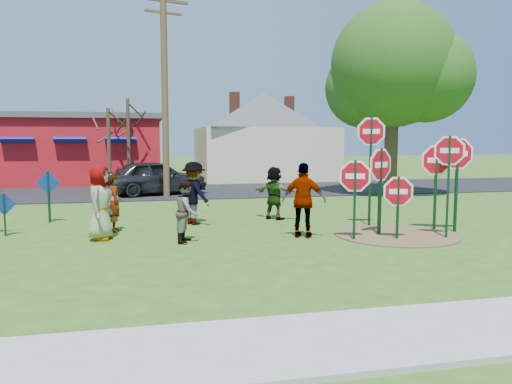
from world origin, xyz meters
TOP-DOWN VIEW (x-y plane):
  - ground at (0.00, 0.00)m, footprint 120.00×120.00m
  - sidewalk at (0.00, -7.20)m, footprint 22.00×1.80m
  - road at (0.00, 11.50)m, footprint 120.00×7.50m
  - dirt_patch at (4.50, -1.00)m, footprint 3.20×3.20m
  - red_building at (-5.50, 17.99)m, footprint 9.40×7.69m
  - cream_house at (5.50, 18.00)m, footprint 9.40×9.40m
  - stop_sign_a at (3.16, -1.36)m, footprint 1.02×0.36m
  - stop_sign_b at (4.41, 0.41)m, footprint 1.08×0.23m
  - stop_sign_c at (5.52, -1.68)m, footprint 0.91×0.49m
  - stop_sign_d at (5.88, -0.56)m, footprint 1.11×0.30m
  - stop_sign_e at (4.25, -1.51)m, footprint 0.99×0.30m
  - stop_sign_f at (6.30, -0.89)m, footprint 1.16×0.22m
  - stop_sign_g at (4.08, -0.86)m, footprint 1.06×0.54m
  - blue_diamond_b at (-5.40, 1.09)m, footprint 0.56×0.19m
  - blue_diamond_d at (-4.67, 3.09)m, footprint 0.71×0.13m
  - person_a at (-2.96, 0.09)m, footprint 0.81×1.04m
  - person_b at (-2.67, 1.17)m, footprint 0.47×0.62m
  - person_c at (-0.88, -0.66)m, footprint 0.76×0.86m
  - person_d at (-0.47, 1.86)m, footprint 1.24×1.37m
  - person_e at (2.05, -0.76)m, footprint 1.20×0.94m
  - person_f at (2.08, 2.24)m, footprint 1.43×1.43m
  - suv at (-1.38, 9.97)m, footprint 4.87×3.00m
  - utility_pole at (-0.94, 8.96)m, footprint 2.11×0.69m
  - leafy_tree at (8.88, 7.42)m, footprint 5.90×5.39m
  - bare_tree_east at (-2.61, 13.80)m, footprint 1.80×1.80m
  - bare_tree_extra at (-3.53, 13.05)m, footprint 1.80×1.80m

SIDE VIEW (x-z plane):
  - ground at x=0.00m, z-range 0.00..0.00m
  - dirt_patch at x=4.50m, z-range 0.00..0.03m
  - road at x=0.00m, z-range 0.00..0.04m
  - sidewalk at x=0.00m, z-range 0.00..0.08m
  - blue_diamond_b at x=-5.40m, z-range 0.13..1.25m
  - person_c at x=-0.88m, z-range 0.00..1.50m
  - person_b at x=-2.67m, z-range 0.00..1.56m
  - suv at x=-1.38m, z-range 0.04..1.59m
  - person_f at x=2.08m, z-range 0.00..1.65m
  - person_d at x=-0.47m, z-range 0.00..1.84m
  - person_a at x=-2.96m, z-range 0.00..1.86m
  - person_e at x=2.05m, z-range 0.00..1.91m
  - blue_diamond_d at x=-4.67m, z-range 0.19..1.77m
  - stop_sign_e at x=4.25m, z-range 0.25..1.97m
  - stop_sign_a at x=3.16m, z-range 0.37..2.50m
  - stop_sign_g at x=4.08m, z-range 0.44..2.86m
  - stop_sign_d at x=5.88m, z-range 0.51..3.00m
  - stop_sign_c at x=5.52m, z-range 0.55..3.27m
  - stop_sign_f at x=6.30m, z-range 0.57..3.26m
  - red_building at x=-5.50m, z-range 0.02..3.92m
  - stop_sign_b at x=4.41m, z-range 0.76..4.02m
  - bare_tree_extra at x=-3.53m, z-range 0.59..4.62m
  - cream_house at x=5.50m, z-range -0.33..6.17m
  - bare_tree_east at x=-2.61m, z-range 0.67..5.24m
  - utility_pole at x=-0.94m, z-range 0.23..9.04m
  - leafy_tree at x=8.88m, z-range 1.21..9.60m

